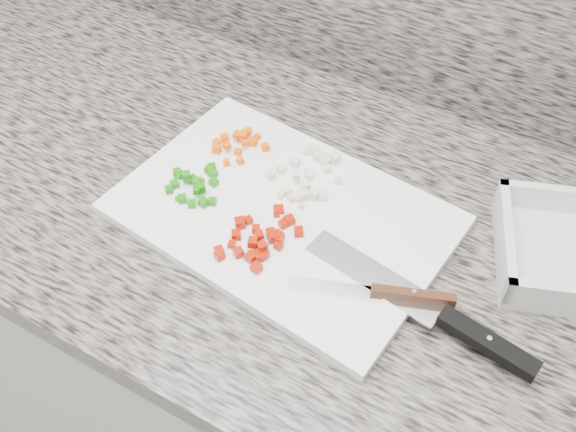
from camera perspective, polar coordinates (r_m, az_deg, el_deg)
name	(u,v)px	position (r m, az deg, el deg)	size (l,w,h in m)	color
cabinet	(265,353)	(1.29, -2.06, -12.07)	(3.92, 0.62, 0.86)	beige
countertop	(257,198)	(0.93, -2.81, 1.64)	(3.96, 0.64, 0.04)	slate
cutting_board	(282,214)	(0.87, -0.50, 0.17)	(0.43, 0.29, 0.01)	white
carrot_pile	(238,142)	(0.95, -4.48, 6.55)	(0.08, 0.08, 0.02)	#FF5705
onion_pile	(311,171)	(0.91, 2.09, 4.05)	(0.10, 0.10, 0.02)	silver
green_pepper_pile	(195,184)	(0.89, -8.29, 2.87)	(0.09, 0.09, 0.02)	#1B7B0B
red_pepper_pile	(261,238)	(0.82, -2.37, -1.98)	(0.09, 0.12, 0.02)	#AB1602
garlic_pile	(289,197)	(0.87, 0.09, 1.69)	(0.04, 0.06, 0.01)	beige
chef_knife	(446,319)	(0.77, 13.88, -8.84)	(0.31, 0.08, 0.02)	silver
paring_knife	(392,294)	(0.78, 9.19, -6.86)	(0.19, 0.08, 0.02)	silver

